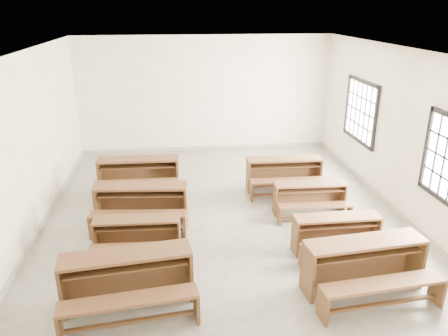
{
  "coord_description": "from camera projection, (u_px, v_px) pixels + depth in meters",
  "views": [
    {
      "loc": [
        -0.95,
        -7.79,
        3.94
      ],
      "look_at": [
        0.0,
        0.0,
        1.0
      ],
      "focal_mm": 35.0,
      "sensor_mm": 36.0,
      "label": 1
    }
  ],
  "objects": [
    {
      "name": "room",
      "position": [
        229.0,
        109.0,
        7.99
      ],
      "size": [
        8.5,
        8.5,
        3.2
      ],
      "color": "gray",
      "rests_on": "ground"
    },
    {
      "name": "desk_set_0",
      "position": [
        127.0,
        277.0,
        5.95
      ],
      "size": [
        1.86,
        1.12,
        0.8
      ],
      "rotation": [
        0.0,
        0.0,
        0.11
      ],
      "color": "brown",
      "rests_on": "ground"
    },
    {
      "name": "desk_set_1",
      "position": [
        137.0,
        234.0,
        7.24
      ],
      "size": [
        1.45,
        0.8,
        0.64
      ],
      "rotation": [
        0.0,
        0.0,
        -0.04
      ],
      "color": "brown",
      "rests_on": "ground"
    },
    {
      "name": "desk_set_2",
      "position": [
        141.0,
        202.0,
        8.23
      ],
      "size": [
        1.8,
        1.05,
        0.78
      ],
      "rotation": [
        0.0,
        0.0,
        -0.09
      ],
      "color": "brown",
      "rests_on": "ground"
    },
    {
      "name": "desk_set_3",
      "position": [
        139.0,
        173.0,
        9.61
      ],
      "size": [
        1.78,
        0.96,
        0.79
      ],
      "rotation": [
        0.0,
        0.0,
        -0.03
      ],
      "color": "brown",
      "rests_on": "ground"
    },
    {
      "name": "desk_set_4",
      "position": [
        365.0,
        263.0,
        6.27
      ],
      "size": [
        1.84,
        1.08,
        0.79
      ],
      "rotation": [
        0.0,
        0.0,
        0.1
      ],
      "color": "brown",
      "rests_on": "ground"
    },
    {
      "name": "desk_set_5",
      "position": [
        337.0,
        232.0,
        7.3
      ],
      "size": [
        1.44,
        0.75,
        0.65
      ],
      "rotation": [
        0.0,
        0.0,
        -0.0
      ],
      "color": "brown",
      "rests_on": "ground"
    },
    {
      "name": "desk_set_6",
      "position": [
        310.0,
        196.0,
        8.67
      ],
      "size": [
        1.44,
        0.78,
        0.64
      ],
      "rotation": [
        0.0,
        0.0,
        -0.03
      ],
      "color": "brown",
      "rests_on": "ground"
    },
    {
      "name": "desk_set_7",
      "position": [
        284.0,
        172.0,
        9.75
      ],
      "size": [
        1.68,
        0.9,
        0.75
      ],
      "rotation": [
        0.0,
        0.0,
        -0.03
      ],
      "color": "brown",
      "rests_on": "ground"
    }
  ]
}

